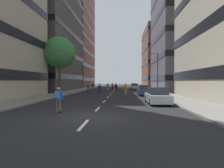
{
  "coord_description": "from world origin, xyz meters",
  "views": [
    {
      "loc": [
        1.83,
        -10.51,
        2.07
      ],
      "look_at": [
        0.0,
        22.41,
        1.56
      ],
      "focal_mm": 29.12,
      "sensor_mm": 36.0,
      "label": 1
    }
  ],
  "objects_px": {
    "street_tree_near": "(60,53)",
    "skater_4": "(99,88)",
    "parked_car_near": "(144,91)",
    "parked_car_far": "(134,86)",
    "parked_car_mid": "(157,96)",
    "skater_5": "(126,88)",
    "skater_7": "(58,97)",
    "streetlamp_right": "(155,69)",
    "skater_1": "(116,87)",
    "skater_3": "(108,86)",
    "skater_6": "(88,87)",
    "skater_0": "(93,86)",
    "skater_2": "(112,86)"
  },
  "relations": [
    {
      "from": "street_tree_near",
      "to": "skater_4",
      "type": "relative_size",
      "value": 5.02
    },
    {
      "from": "parked_car_near",
      "to": "parked_car_far",
      "type": "distance_m",
      "value": 21.53
    },
    {
      "from": "parked_car_mid",
      "to": "skater_5",
      "type": "relative_size",
      "value": 2.47
    },
    {
      "from": "skater_7",
      "to": "streetlamp_right",
      "type": "bearing_deg",
      "value": 62.31
    },
    {
      "from": "skater_1",
      "to": "skater_7",
      "type": "relative_size",
      "value": 1.0
    },
    {
      "from": "skater_3",
      "to": "skater_7",
      "type": "relative_size",
      "value": 1.0
    },
    {
      "from": "skater_3",
      "to": "streetlamp_right",
      "type": "bearing_deg",
      "value": -43.24
    },
    {
      "from": "skater_6",
      "to": "skater_7",
      "type": "height_order",
      "value": "same"
    },
    {
      "from": "parked_car_far",
      "to": "skater_3",
      "type": "height_order",
      "value": "skater_3"
    },
    {
      "from": "skater_6",
      "to": "parked_car_far",
      "type": "bearing_deg",
      "value": 60.07
    },
    {
      "from": "skater_1",
      "to": "street_tree_near",
      "type": "bearing_deg",
      "value": -143.66
    },
    {
      "from": "street_tree_near",
      "to": "skater_5",
      "type": "bearing_deg",
      "value": -2.12
    },
    {
      "from": "parked_car_near",
      "to": "skater_0",
      "type": "height_order",
      "value": "skater_0"
    },
    {
      "from": "skater_5",
      "to": "skater_4",
      "type": "bearing_deg",
      "value": -176.54
    },
    {
      "from": "skater_0",
      "to": "skater_5",
      "type": "bearing_deg",
      "value": -60.33
    },
    {
      "from": "parked_car_far",
      "to": "skater_2",
      "type": "relative_size",
      "value": 2.47
    },
    {
      "from": "parked_car_near",
      "to": "streetlamp_right",
      "type": "height_order",
      "value": "streetlamp_right"
    },
    {
      "from": "parked_car_mid",
      "to": "street_tree_near",
      "type": "distance_m",
      "value": 18.13
    },
    {
      "from": "skater_7",
      "to": "parked_car_far",
      "type": "bearing_deg",
      "value": 78.52
    },
    {
      "from": "street_tree_near",
      "to": "skater_6",
      "type": "height_order",
      "value": "street_tree_near"
    },
    {
      "from": "parked_car_far",
      "to": "skater_2",
      "type": "bearing_deg",
      "value": -136.44
    },
    {
      "from": "parked_car_mid",
      "to": "skater_0",
      "type": "xyz_separation_m",
      "value": [
        -9.84,
        23.28,
        0.29
      ]
    },
    {
      "from": "skater_2",
      "to": "skater_6",
      "type": "height_order",
      "value": "same"
    },
    {
      "from": "street_tree_near",
      "to": "skater_5",
      "type": "xyz_separation_m",
      "value": [
        10.37,
        -0.38,
        -5.58
      ]
    },
    {
      "from": "streetlamp_right",
      "to": "skater_1",
      "type": "relative_size",
      "value": 3.65
    },
    {
      "from": "skater_0",
      "to": "skater_6",
      "type": "relative_size",
      "value": 1.0
    },
    {
      "from": "parked_car_mid",
      "to": "skater_5",
      "type": "xyz_separation_m",
      "value": [
        -2.7,
        10.73,
        0.29
      ]
    },
    {
      "from": "street_tree_near",
      "to": "skater_5",
      "type": "relative_size",
      "value": 5.02
    },
    {
      "from": "parked_car_far",
      "to": "parked_car_mid",
      "type": "bearing_deg",
      "value": -90.0
    },
    {
      "from": "parked_car_far",
      "to": "skater_3",
      "type": "bearing_deg",
      "value": -121.38
    },
    {
      "from": "skater_0",
      "to": "street_tree_near",
      "type": "bearing_deg",
      "value": -104.83
    },
    {
      "from": "streetlamp_right",
      "to": "skater_0",
      "type": "height_order",
      "value": "streetlamp_right"
    },
    {
      "from": "skater_2",
      "to": "skater_3",
      "type": "height_order",
      "value": "same"
    },
    {
      "from": "skater_6",
      "to": "streetlamp_right",
      "type": "bearing_deg",
      "value": -10.36
    },
    {
      "from": "skater_4",
      "to": "skater_6",
      "type": "bearing_deg",
      "value": 118.87
    },
    {
      "from": "skater_4",
      "to": "skater_6",
      "type": "relative_size",
      "value": 1.0
    },
    {
      "from": "skater_1",
      "to": "skater_6",
      "type": "relative_size",
      "value": 1.0
    },
    {
      "from": "parked_car_mid",
      "to": "skater_6",
      "type": "relative_size",
      "value": 2.47
    },
    {
      "from": "skater_0",
      "to": "skater_3",
      "type": "relative_size",
      "value": 1.0
    },
    {
      "from": "parked_car_mid",
      "to": "skater_6",
      "type": "xyz_separation_m",
      "value": [
        -9.27,
        15.19,
        0.32
      ]
    },
    {
      "from": "parked_car_far",
      "to": "skater_7",
      "type": "height_order",
      "value": "skater_7"
    },
    {
      "from": "skater_2",
      "to": "skater_5",
      "type": "distance_m",
      "value": 15.56
    },
    {
      "from": "skater_5",
      "to": "skater_6",
      "type": "distance_m",
      "value": 7.94
    },
    {
      "from": "parked_car_near",
      "to": "parked_car_mid",
      "type": "relative_size",
      "value": 1.0
    },
    {
      "from": "skater_2",
      "to": "skater_5",
      "type": "height_order",
      "value": "same"
    },
    {
      "from": "streetlamp_right",
      "to": "skater_7",
      "type": "xyz_separation_m",
      "value": [
        -9.63,
        -18.35,
        -3.12
      ]
    },
    {
      "from": "parked_car_near",
      "to": "streetlamp_right",
      "type": "distance_m",
      "value": 5.27
    },
    {
      "from": "skater_3",
      "to": "skater_4",
      "type": "xyz_separation_m",
      "value": [
        -0.43,
        -10.55,
        0.03
      ]
    },
    {
      "from": "parked_car_far",
      "to": "street_tree_near",
      "type": "distance_m",
      "value": 24.74
    },
    {
      "from": "street_tree_near",
      "to": "skater_7",
      "type": "distance_m",
      "value": 18.18
    }
  ]
}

